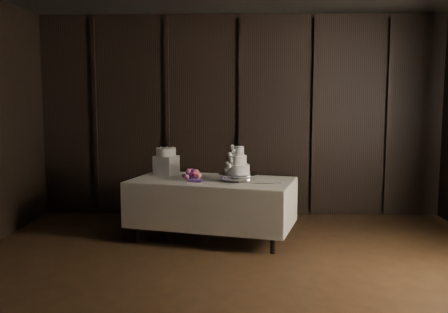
# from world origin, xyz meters

# --- Properties ---
(room) EXTENTS (6.08, 7.08, 3.08)m
(room) POSITION_xyz_m (0.00, 0.00, 1.50)
(room) COLOR black
(room) RESTS_ON ground
(display_table) EXTENTS (2.19, 1.52, 0.76)m
(display_table) POSITION_xyz_m (-0.36, 2.13, 0.42)
(display_table) COLOR #F0E7CF
(display_table) RESTS_ON ground
(cake_stand) EXTENTS (0.58, 0.58, 0.09)m
(cake_stand) POSITION_xyz_m (-0.03, 2.06, 0.81)
(cake_stand) COLOR silver
(cake_stand) RESTS_ON display_table
(wedding_cake) EXTENTS (0.32, 0.28, 0.33)m
(wedding_cake) POSITION_xyz_m (-0.06, 2.04, 0.98)
(wedding_cake) COLOR white
(wedding_cake) RESTS_ON cake_stand
(bouquet) EXTENTS (0.35, 0.43, 0.18)m
(bouquet) POSITION_xyz_m (-0.60, 2.07, 0.82)
(bouquet) COLOR #B65171
(bouquet) RESTS_ON display_table
(box_pedestal) EXTENTS (0.34, 0.34, 0.25)m
(box_pedestal) POSITION_xyz_m (-0.99, 2.52, 0.89)
(box_pedestal) COLOR white
(box_pedestal) RESTS_ON display_table
(small_cake) EXTENTS (0.28, 0.28, 0.10)m
(small_cake) POSITION_xyz_m (-0.99, 2.52, 1.06)
(small_cake) COLOR white
(small_cake) RESTS_ON box_pedestal
(cake_knife) EXTENTS (0.37, 0.03, 0.01)m
(cake_knife) POSITION_xyz_m (0.25, 1.81, 0.77)
(cake_knife) COLOR silver
(cake_knife) RESTS_ON display_table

